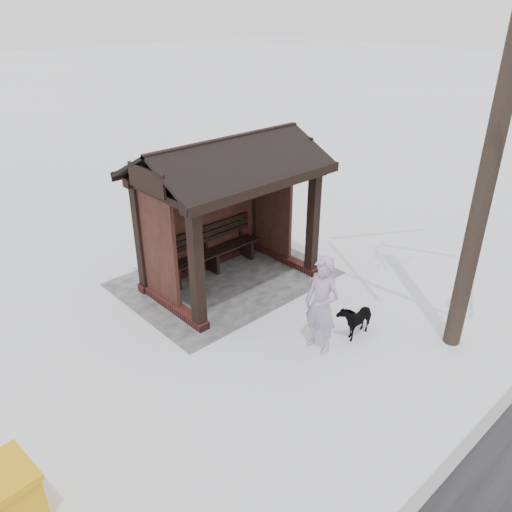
{
  "coord_description": "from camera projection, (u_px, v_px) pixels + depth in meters",
  "views": [
    {
      "loc": [
        5.84,
        7.09,
        5.32
      ],
      "look_at": [
        0.02,
        0.8,
        0.93
      ],
      "focal_mm": 35.0,
      "sensor_mm": 36.0,
      "label": 1
    }
  ],
  "objects": [
    {
      "name": "kerb",
      "position": [
        485.0,
        426.0,
        6.98
      ],
      "size": [
        120.0,
        0.15,
        0.06
      ],
      "primitive_type": "cube",
      "color": "gray",
      "rests_on": "ground"
    },
    {
      "name": "dog",
      "position": [
        356.0,
        318.0,
        8.82
      ],
      "size": [
        0.79,
        0.4,
        0.65
      ],
      "primitive_type": "imported",
      "rotation": [
        0.0,
        0.0,
        1.64
      ],
      "color": "black",
      "rests_on": "ground"
    },
    {
      "name": "ground",
      "position": [
        231.0,
        282.0,
        10.58
      ],
      "size": [
        120.0,
        120.0,
        0.0
      ],
      "primitive_type": "plane",
      "color": "white",
      "rests_on": "ground"
    },
    {
      "name": "pedestrian",
      "position": [
        322.0,
        305.0,
        8.18
      ],
      "size": [
        0.45,
        0.65,
        1.74
      ],
      "primitive_type": "imported",
      "rotation": [
        0.0,
        0.0,
        1.62
      ],
      "color": "#AC9DB8",
      "rests_on": "ground"
    },
    {
      "name": "trampled_patch",
      "position": [
        225.0,
        278.0,
        10.71
      ],
      "size": [
        4.2,
        3.2,
        0.02
      ],
      "primitive_type": "cube",
      "color": "#96979C",
      "rests_on": "ground"
    },
    {
      "name": "bus_shelter",
      "position": [
        223.0,
        183.0,
        9.7
      ],
      "size": [
        3.6,
        2.4,
        3.09
      ],
      "color": "#3C1815",
      "rests_on": "ground"
    }
  ]
}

